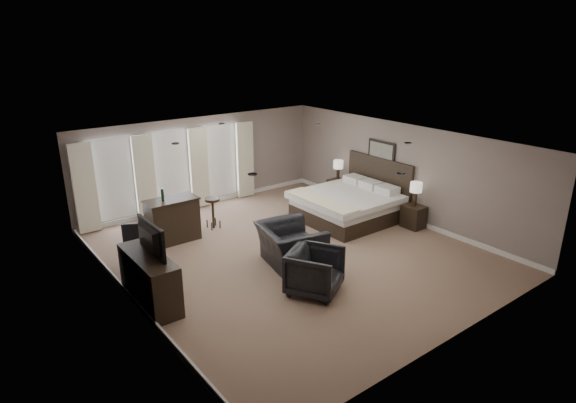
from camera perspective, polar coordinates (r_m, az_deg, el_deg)
room at (r=10.74m, az=0.45°, el=0.23°), size 7.60×8.60×2.64m
window_bay at (r=13.69m, az=-13.57°, el=3.47°), size 5.25×0.20×2.30m
bed at (r=13.06m, az=7.42°, el=1.14°), size 2.44×2.33×1.55m
nightstand_near at (r=12.95m, az=14.65°, el=-1.74°), size 0.45×0.55×0.60m
nightstand_far at (r=14.78m, az=5.88°, el=1.43°), size 0.45×0.55×0.59m
lamp_near at (r=12.75m, az=14.88°, el=0.84°), size 0.31×0.31×0.63m
lamp_far at (r=14.61m, az=5.96°, el=3.69°), size 0.30×0.30×0.62m
wall_art at (r=13.59m, az=10.99°, el=5.93°), size 0.04×0.96×0.56m
dresser at (r=9.39m, az=-16.06°, el=-8.88°), size 0.55×1.70×0.98m
tv at (r=9.15m, az=-16.38°, el=-5.76°), size 0.63×1.09×0.14m
armchair_near at (r=10.43m, az=0.29°, el=-4.46°), size 1.17×1.54×1.21m
armchair_far at (r=9.41m, az=3.23°, el=-8.02°), size 1.28×1.26×0.99m
bar_counter at (r=11.97m, az=-13.51°, el=-2.14°), size 1.25×0.65×1.09m
bar_stool_left at (r=12.74m, az=-15.31°, el=-1.94°), size 0.41×0.41×0.69m
bar_stool_right at (r=12.60m, az=-8.88°, el=-1.37°), size 0.50×0.50×0.82m
desk_chair at (r=10.82m, az=-17.40°, el=-4.75°), size 0.77×0.77×1.13m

